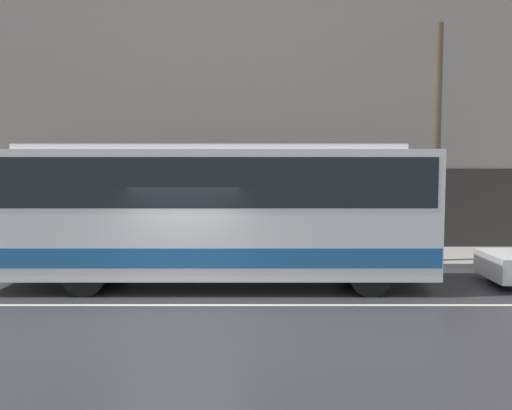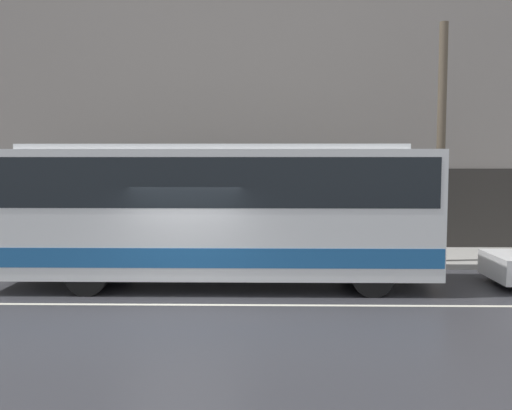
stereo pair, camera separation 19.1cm
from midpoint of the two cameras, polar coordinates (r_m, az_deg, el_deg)
ground_plane at (r=12.49m, az=-6.99°, el=-9.89°), size 60.00×60.00×0.00m
sidewalk at (r=17.90m, az=-4.50°, el=-5.17°), size 60.00×3.18×0.16m
building_facade at (r=19.61m, az=-4.11°, el=13.78°), size 60.00×0.35×12.91m
lane_stripe at (r=12.49m, az=-6.99°, el=-9.87°), size 54.00×0.14×0.01m
transit_bus at (r=13.99m, az=-3.67°, el=-0.18°), size 10.53×2.58×3.46m
utility_pole_near at (r=17.31m, az=18.32°, el=5.88°), size 0.25×0.25×6.83m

